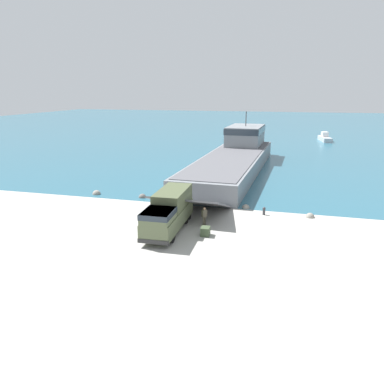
{
  "coord_description": "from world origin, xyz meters",
  "views": [
    {
      "loc": [
        9.49,
        -30.22,
        11.27
      ],
      "look_at": [
        0.85,
        2.54,
        2.07
      ],
      "focal_mm": 35.0,
      "sensor_mm": 36.0,
      "label": 1
    }
  ],
  "objects_px": {
    "military_truck": "(169,211)",
    "moored_boat_a": "(325,138)",
    "landing_craft": "(236,155)",
    "mooring_bollard": "(264,211)",
    "cargo_crate": "(205,231)",
    "soldier_on_ramp": "(204,215)"
  },
  "relations": [
    {
      "from": "mooring_bollard",
      "to": "cargo_crate",
      "type": "height_order",
      "value": "mooring_bollard"
    },
    {
      "from": "military_truck",
      "to": "mooring_bollard",
      "type": "distance_m",
      "value": 9.6
    },
    {
      "from": "military_truck",
      "to": "soldier_on_ramp",
      "type": "bearing_deg",
      "value": 121.81
    },
    {
      "from": "cargo_crate",
      "to": "moored_boat_a",
      "type": "bearing_deg",
      "value": 77.89
    },
    {
      "from": "landing_craft",
      "to": "soldier_on_ramp",
      "type": "height_order",
      "value": "landing_craft"
    },
    {
      "from": "mooring_bollard",
      "to": "cargo_crate",
      "type": "xyz_separation_m",
      "value": [
        -4.17,
        -6.46,
        -0.06
      ]
    },
    {
      "from": "soldier_on_ramp",
      "to": "moored_boat_a",
      "type": "bearing_deg",
      "value": -61.99
    },
    {
      "from": "military_truck",
      "to": "moored_boat_a",
      "type": "relative_size",
      "value": 1.13
    },
    {
      "from": "military_truck",
      "to": "landing_craft",
      "type": "bearing_deg",
      "value": 175.05
    },
    {
      "from": "landing_craft",
      "to": "military_truck",
      "type": "bearing_deg",
      "value": -91.26
    },
    {
      "from": "soldier_on_ramp",
      "to": "moored_boat_a",
      "type": "distance_m",
      "value": 63.51
    },
    {
      "from": "military_truck",
      "to": "soldier_on_ramp",
      "type": "relative_size",
      "value": 4.9
    },
    {
      "from": "soldier_on_ramp",
      "to": "cargo_crate",
      "type": "height_order",
      "value": "soldier_on_ramp"
    },
    {
      "from": "moored_boat_a",
      "to": "cargo_crate",
      "type": "height_order",
      "value": "moored_boat_a"
    },
    {
      "from": "military_truck",
      "to": "mooring_bollard",
      "type": "xyz_separation_m",
      "value": [
        7.41,
        5.98,
        -1.22
      ]
    },
    {
      "from": "military_truck",
      "to": "moored_boat_a",
      "type": "xyz_separation_m",
      "value": [
        16.99,
        63.6,
        -0.94
      ]
    },
    {
      "from": "cargo_crate",
      "to": "landing_craft",
      "type": "bearing_deg",
      "value": 93.44
    },
    {
      "from": "cargo_crate",
      "to": "military_truck",
      "type": "bearing_deg",
      "value": 171.59
    },
    {
      "from": "military_truck",
      "to": "cargo_crate",
      "type": "distance_m",
      "value": 3.51
    },
    {
      "from": "mooring_bollard",
      "to": "soldier_on_ramp",
      "type": "bearing_deg",
      "value": -138.36
    },
    {
      "from": "soldier_on_ramp",
      "to": "moored_boat_a",
      "type": "height_order",
      "value": "moored_boat_a"
    },
    {
      "from": "military_truck",
      "to": "mooring_bollard",
      "type": "bearing_deg",
      "value": 127.31
    }
  ]
}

